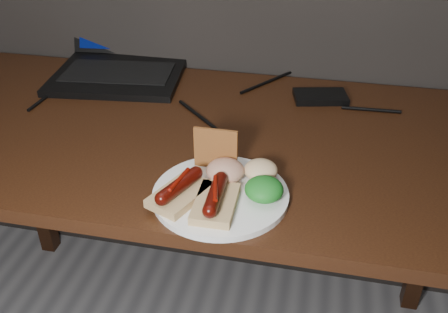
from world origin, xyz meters
The scene contains 11 objects.
desk centered at (0.00, 1.38, 0.66)m, with size 1.40×0.70×0.75m.
laptop centered at (-0.27, 1.68, 0.80)m, with size 0.38×0.41×0.25m.
hard_drive centered at (0.29, 1.60, 0.76)m, with size 0.13×0.08×0.02m, color black.
desk_cables centered at (0.02, 1.55, 0.75)m, with size 0.88×0.39×0.01m.
plate centered at (0.13, 1.15, 0.76)m, with size 0.25×0.25×0.01m, color white.
bread_sausage_left centered at (0.06, 1.11, 0.78)m, with size 0.11×0.13×0.04m.
bread_sausage_center centered at (0.13, 1.10, 0.78)m, with size 0.07×0.12×0.04m.
crispbread centered at (0.10, 1.23, 0.80)m, with size 0.09×0.01×0.09m, color #A9652E.
salad_greens centered at (0.21, 1.15, 0.78)m, with size 0.07×0.07×0.04m, color #125C1A.
salsa_mound centered at (0.13, 1.19, 0.78)m, with size 0.07×0.07×0.04m, color maroon.
coleslaw_mound centered at (0.19, 1.21, 0.78)m, with size 0.06×0.06×0.04m, color beige.
Camera 1 is at (0.29, 0.43, 1.30)m, focal length 40.00 mm.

